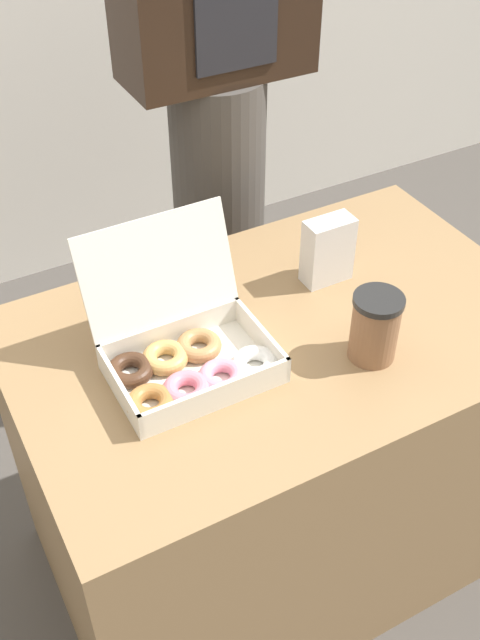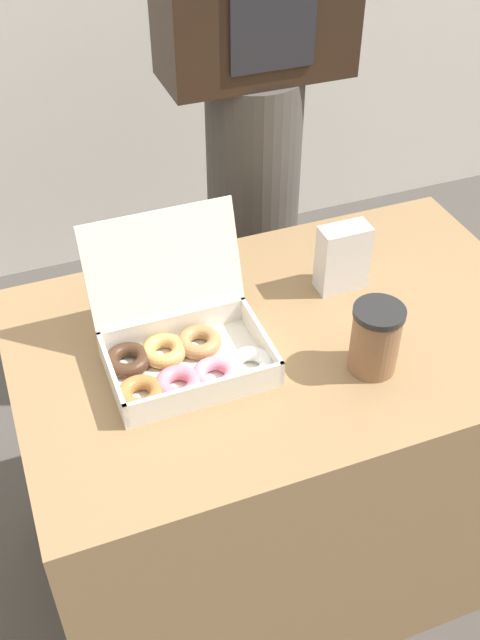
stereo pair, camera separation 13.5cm
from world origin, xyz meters
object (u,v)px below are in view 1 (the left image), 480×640
Objects in this scene: donut_box at (185,356)px; coffee_cup at (375,327)px; person_customer at (216,73)px; napkin_holder at (328,250)px.

donut_box is 2.32× the size of coffee_cup.
coffee_cup is at bearing -95.22° from person_customer.
person_customer reaches higher than napkin_holder.
coffee_cup is 0.07× the size of person_customer.
napkin_holder reaches higher than coffee_cup.
napkin_holder is at bearing 76.95° from coffee_cup.
donut_box is 0.39m from napkin_holder.
donut_box reaches higher than coffee_cup.
person_customer is (0.39, 0.63, 0.22)m from donut_box.
person_customer reaches higher than donut_box.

